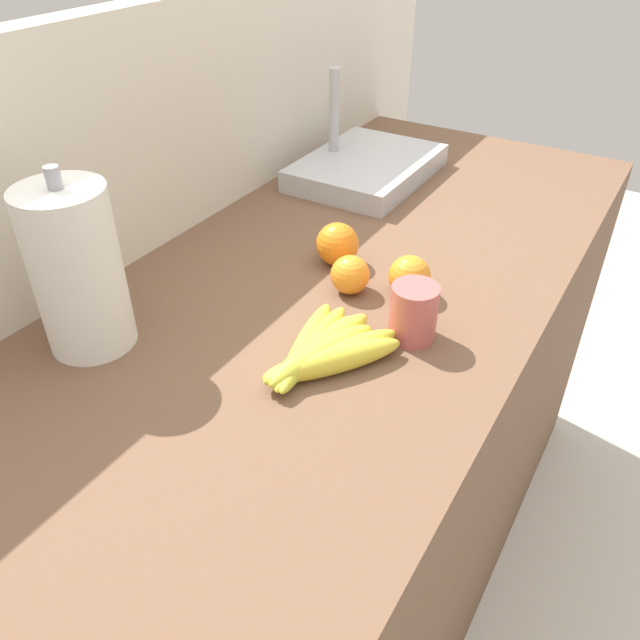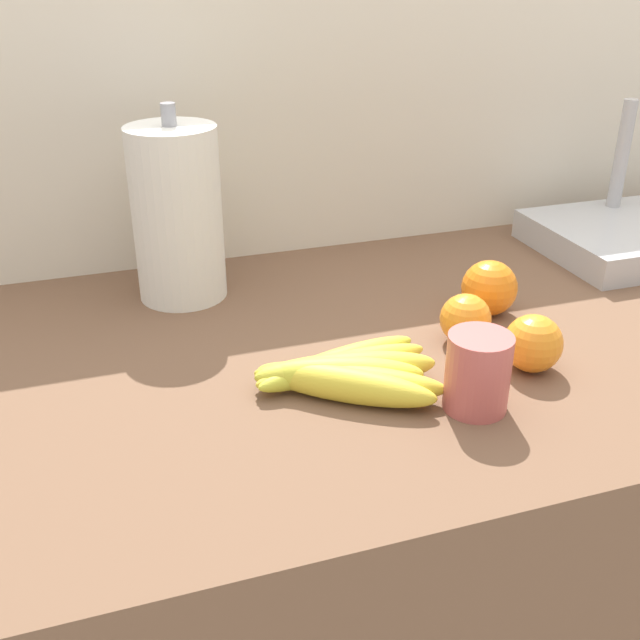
# 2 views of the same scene
# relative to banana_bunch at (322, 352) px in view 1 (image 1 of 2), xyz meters

# --- Properties ---
(ground_plane) EXTENTS (6.00, 6.00, 0.00)m
(ground_plane) POSITION_rel_banana_bunch_xyz_m (0.14, 0.09, -0.91)
(ground_plane) COLOR beige
(counter) EXTENTS (1.82, 0.69, 0.89)m
(counter) POSITION_rel_banana_bunch_xyz_m (0.14, 0.09, -0.47)
(counter) COLOR brown
(counter) RESTS_ON ground
(wall_back) EXTENTS (2.22, 0.06, 1.30)m
(wall_back) POSITION_rel_banana_bunch_xyz_m (0.14, 0.47, -0.26)
(wall_back) COLOR silver
(wall_back) RESTS_ON ground
(banana_bunch) EXTENTS (0.22, 0.17, 0.04)m
(banana_bunch) POSITION_rel_banana_bunch_xyz_m (0.00, 0.00, 0.00)
(banana_bunch) COLOR gold
(banana_bunch) RESTS_ON counter
(orange_back_left) EXTENTS (0.07, 0.07, 0.07)m
(orange_back_left) POSITION_rel_banana_bunch_xyz_m (0.23, -0.03, 0.02)
(orange_back_left) COLOR orange
(orange_back_left) RESTS_ON counter
(orange_right) EXTENTS (0.08, 0.08, 0.08)m
(orange_right) POSITION_rel_banana_bunch_xyz_m (0.26, 0.12, 0.02)
(orange_right) COLOR orange
(orange_right) RESTS_ON counter
(orange_front) EXTENTS (0.07, 0.07, 0.07)m
(orange_front) POSITION_rel_banana_bunch_xyz_m (0.19, 0.06, 0.01)
(orange_front) COLOR orange
(orange_front) RESTS_ON counter
(paper_towel_roll) EXTENTS (0.13, 0.13, 0.28)m
(paper_towel_roll) POSITION_rel_banana_bunch_xyz_m (-0.13, 0.32, 0.10)
(paper_towel_roll) COLOR white
(paper_towel_roll) RESTS_ON counter
(sink_basin) EXTENTS (0.35, 0.25, 0.23)m
(sink_basin) POSITION_rel_banana_bunch_xyz_m (0.63, 0.26, 0.01)
(sink_basin) COLOR #B7BABF
(sink_basin) RESTS_ON counter
(mug) EXTENTS (0.07, 0.07, 0.09)m
(mug) POSITION_rel_banana_bunch_xyz_m (0.12, -0.08, 0.03)
(mug) COLOR #BF5956
(mug) RESTS_ON counter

